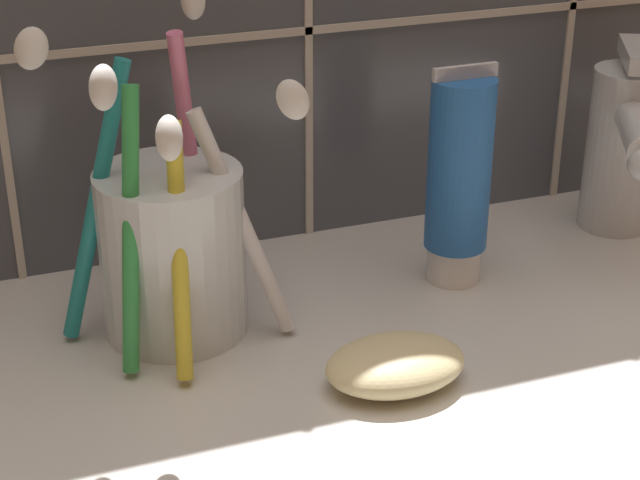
% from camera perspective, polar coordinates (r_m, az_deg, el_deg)
% --- Properties ---
extents(sink_counter, '(0.77, 0.37, 0.02)m').
position_cam_1_polar(sink_counter, '(0.59, 3.49, -7.82)').
color(sink_counter, silver).
rests_on(sink_counter, ground).
extents(toothbrush_cup, '(0.15, 0.13, 0.19)m').
position_cam_1_polar(toothbrush_cup, '(0.60, -7.91, -0.21)').
color(toothbrush_cup, silver).
rests_on(toothbrush_cup, sink_counter).
extents(toothpaste_tube, '(0.04, 0.04, 0.14)m').
position_cam_1_polar(toothpaste_tube, '(0.65, 7.41, 3.31)').
color(toothpaste_tube, white).
rests_on(toothpaste_tube, sink_counter).
extents(sink_faucet, '(0.08, 0.12, 0.13)m').
position_cam_1_polar(sink_faucet, '(0.75, 15.93, 4.93)').
color(sink_faucet, silver).
rests_on(sink_faucet, sink_counter).
extents(soap_bar, '(0.08, 0.06, 0.02)m').
position_cam_1_polar(soap_bar, '(0.57, 4.07, -6.63)').
color(soap_bar, beige).
rests_on(soap_bar, sink_counter).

